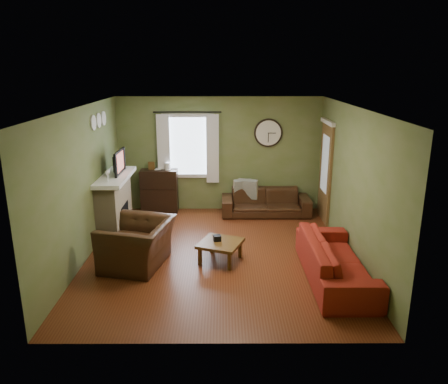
{
  "coord_description": "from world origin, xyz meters",
  "views": [
    {
      "loc": [
        0.08,
        -7.18,
        3.26
      ],
      "look_at": [
        0.1,
        0.4,
        1.05
      ],
      "focal_mm": 35.0,
      "sensor_mm": 36.0,
      "label": 1
    }
  ],
  "objects_px": {
    "sofa_brown": "(266,202)",
    "coffee_table": "(220,251)",
    "sofa_red": "(335,260)",
    "bookshelf": "(159,191)",
    "armchair": "(138,244)"
  },
  "relations": [
    {
      "from": "sofa_brown",
      "to": "coffee_table",
      "type": "relative_size",
      "value": 2.96
    },
    {
      "from": "armchair",
      "to": "coffee_table",
      "type": "bearing_deg",
      "value": 108.83
    },
    {
      "from": "sofa_brown",
      "to": "armchair",
      "type": "xyz_separation_m",
      "value": [
        -2.39,
        -2.61,
        0.1
      ]
    },
    {
      "from": "sofa_red",
      "to": "sofa_brown",
      "type": "bearing_deg",
      "value": 14.27
    },
    {
      "from": "bookshelf",
      "to": "sofa_red",
      "type": "distance_m",
      "value": 4.64
    },
    {
      "from": "coffee_table",
      "to": "armchair",
      "type": "bearing_deg",
      "value": -173.75
    },
    {
      "from": "armchair",
      "to": "coffee_table",
      "type": "relative_size",
      "value": 1.77
    },
    {
      "from": "sofa_brown",
      "to": "bookshelf",
      "type": "bearing_deg",
      "value": 175.05
    },
    {
      "from": "sofa_red",
      "to": "armchair",
      "type": "height_order",
      "value": "armchair"
    },
    {
      "from": "bookshelf",
      "to": "armchair",
      "type": "xyz_separation_m",
      "value": [
        0.02,
        -2.82,
        -0.11
      ]
    },
    {
      "from": "bookshelf",
      "to": "sofa_brown",
      "type": "distance_m",
      "value": 2.44
    },
    {
      "from": "bookshelf",
      "to": "coffee_table",
      "type": "distance_m",
      "value": 3.04
    },
    {
      "from": "coffee_table",
      "to": "sofa_brown",
      "type": "bearing_deg",
      "value": 67.69
    },
    {
      "from": "sofa_red",
      "to": "coffee_table",
      "type": "relative_size",
      "value": 3.35
    },
    {
      "from": "bookshelf",
      "to": "coffee_table",
      "type": "relative_size",
      "value": 1.48
    }
  ]
}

